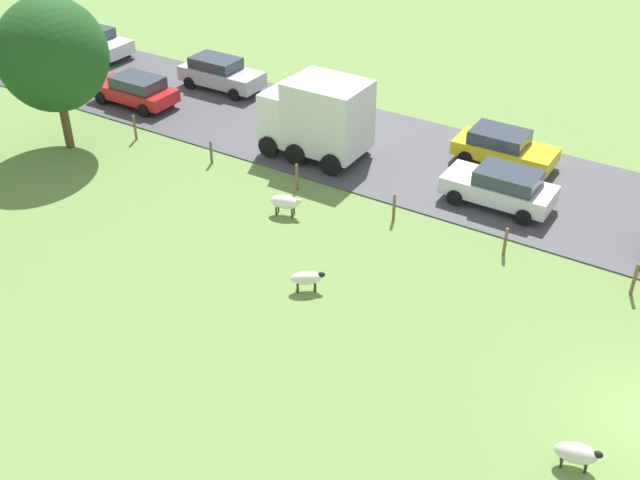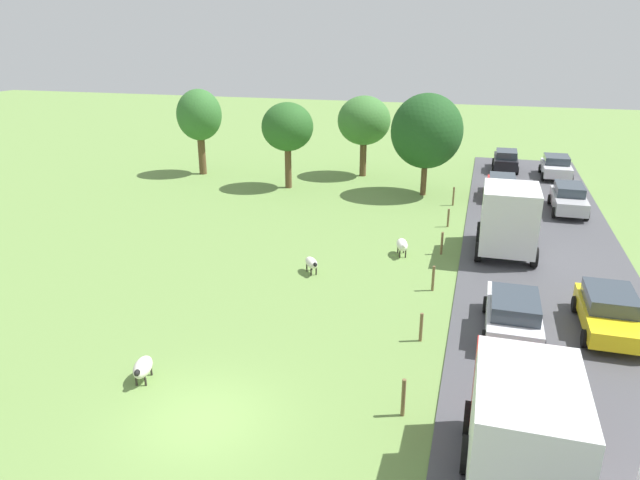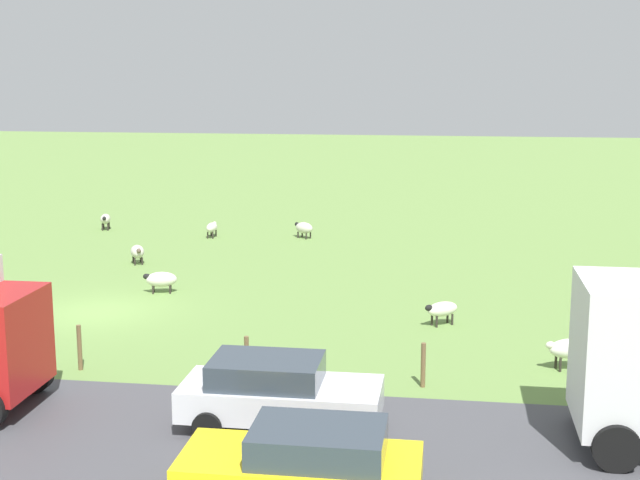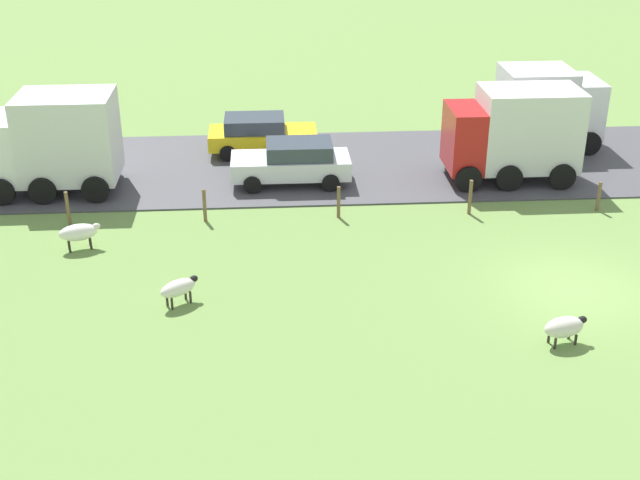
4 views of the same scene
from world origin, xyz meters
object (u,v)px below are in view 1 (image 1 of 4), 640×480
(tree_2, at_px, (52,55))
(car_4, at_px, (135,90))
(sheep_5, at_px, (285,202))
(sheep_6, at_px, (576,453))
(car_0, at_px, (503,147))
(car_1, at_px, (30,56))
(truck_1, at_px, (318,116))
(car_3, at_px, (95,42))
(sheep_4, at_px, (307,278))
(car_2, at_px, (220,73))
(car_6, at_px, (501,187))

(tree_2, relative_size, car_4, 1.51)
(sheep_5, relative_size, sheep_6, 1.07)
(car_0, distance_m, car_1, 26.61)
(truck_1, height_order, car_3, truck_1)
(car_4, bearing_deg, sheep_4, -118.42)
(truck_1, xyz_separation_m, car_2, (3.83, 8.49, -1.00))
(truck_1, bearing_deg, car_0, -64.04)
(sheep_6, relative_size, car_2, 0.27)
(car_1, height_order, car_3, car_1)
(sheep_4, xyz_separation_m, sheep_6, (-2.68, -9.88, -0.02))
(truck_1, bearing_deg, car_3, 77.51)
(truck_1, xyz_separation_m, car_3, (3.94, 17.80, -1.02))
(sheep_6, xyz_separation_m, car_2, (15.19, 23.37, 0.43))
(sheep_4, xyz_separation_m, car_6, (8.78, -3.47, 0.37))
(sheep_4, height_order, sheep_5, sheep_5)
(car_1, bearing_deg, truck_1, -90.88)
(tree_2, height_order, truck_1, tree_2)
(car_4, bearing_deg, car_0, -78.60)
(car_1, bearing_deg, car_3, -19.89)
(sheep_5, distance_m, car_6, 8.54)
(tree_2, bearing_deg, truck_1, -62.75)
(tree_2, height_order, car_4, tree_2)
(car_4, bearing_deg, car_2, -30.73)
(sheep_5, distance_m, car_4, 13.36)
(car_1, distance_m, car_3, 3.88)
(truck_1, relative_size, car_4, 1.00)
(car_6, bearing_deg, tree_2, 106.00)
(car_2, bearing_deg, car_6, -102.40)
(car_0, distance_m, car_4, 18.48)
(car_2, relative_size, car_3, 1.09)
(truck_1, relative_size, car_6, 1.03)
(sheep_6, height_order, car_3, car_3)
(car_3, xyz_separation_m, car_4, (-4.05, -6.97, -0.05))
(car_3, bearing_deg, car_6, -98.31)
(car_2, bearing_deg, car_4, 149.27)
(car_0, relative_size, car_3, 1.03)
(tree_2, xyz_separation_m, car_1, (5.52, 8.97, -3.44))
(truck_1, distance_m, car_4, 10.89)
(truck_1, height_order, car_4, truck_1)
(tree_2, bearing_deg, car_2, -10.38)
(truck_1, height_order, car_2, truck_1)
(tree_2, xyz_separation_m, car_2, (9.06, -1.66, -3.44))
(sheep_5, xyz_separation_m, car_2, (8.80, 10.10, 0.35))
(sheep_6, distance_m, car_6, 13.14)
(sheep_6, height_order, car_4, car_4)
(sheep_5, bearing_deg, car_0, -33.70)
(tree_2, relative_size, car_0, 1.57)
(sheep_5, xyz_separation_m, truck_1, (4.97, 1.60, 1.35))
(sheep_5, bearing_deg, truck_1, 17.88)
(truck_1, bearing_deg, car_1, 89.12)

